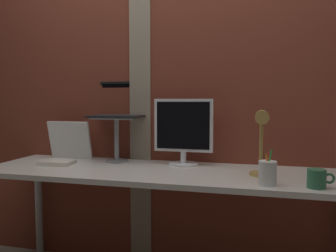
% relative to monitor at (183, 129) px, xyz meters
% --- Properties ---
extents(brick_wall_back, '(3.54, 0.16, 2.68)m').
position_rel_monitor_xyz_m(brick_wall_back, '(-0.12, 0.18, 0.38)').
color(brick_wall_back, brown).
rests_on(brick_wall_back, ground_plane).
extents(desk, '(2.15, 0.62, 0.73)m').
position_rel_monitor_xyz_m(desk, '(-0.08, -0.19, -0.30)').
color(desk, silver).
rests_on(desk, ground_plane).
extents(monitor, '(0.37, 0.18, 0.41)m').
position_rel_monitor_xyz_m(monitor, '(0.00, 0.00, 0.00)').
color(monitor, white).
rests_on(monitor, desk).
extents(laptop_stand, '(0.28, 0.22, 0.29)m').
position_rel_monitor_xyz_m(laptop_stand, '(-0.45, 0.00, -0.03)').
color(laptop_stand, gray).
rests_on(laptop_stand, desk).
extents(laptop, '(0.33, 0.30, 0.24)m').
position_rel_monitor_xyz_m(laptop, '(-0.45, 0.08, 0.13)').
color(laptop, black).
rests_on(laptop, laptop_stand).
extents(whiteboard_panel, '(0.31, 0.07, 0.26)m').
position_rel_monitor_xyz_m(whiteboard_panel, '(-0.81, 0.03, -0.10)').
color(whiteboard_panel, white).
rests_on(whiteboard_panel, desk).
extents(desk_lamp, '(0.12, 0.20, 0.36)m').
position_rel_monitor_xyz_m(desk_lamp, '(0.47, -0.24, -0.01)').
color(desk_lamp, tan).
rests_on(desk_lamp, desk).
extents(pen_cup, '(0.09, 0.09, 0.17)m').
position_rel_monitor_xyz_m(pen_cup, '(0.50, -0.40, -0.17)').
color(pen_cup, white).
rests_on(pen_cup, desk).
extents(coffee_mug, '(0.12, 0.08, 0.09)m').
position_rel_monitor_xyz_m(coffee_mug, '(0.72, -0.40, -0.18)').
color(coffee_mug, '#33724C').
rests_on(coffee_mug, desk).
extents(paper_clutter_stack, '(0.21, 0.16, 0.03)m').
position_rel_monitor_xyz_m(paper_clutter_stack, '(-0.77, -0.19, -0.22)').
color(paper_clutter_stack, silver).
rests_on(paper_clutter_stack, desk).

